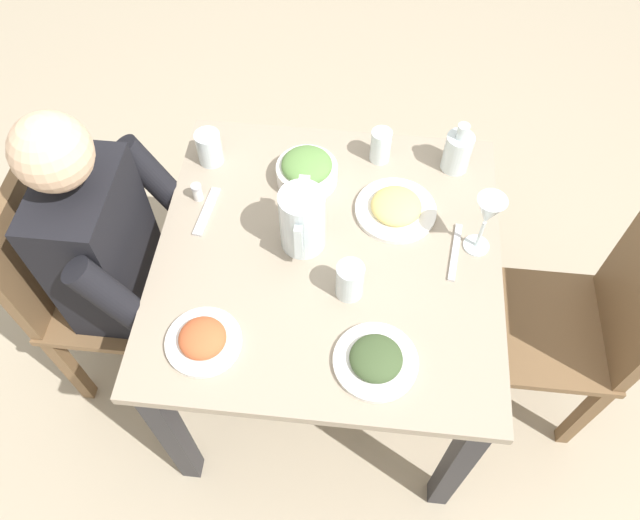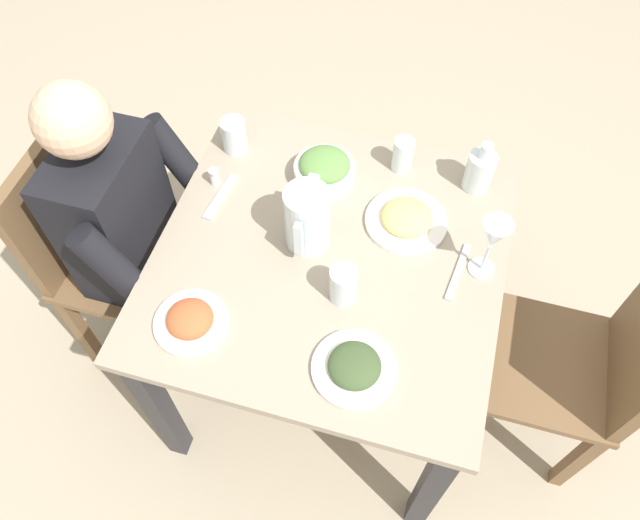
% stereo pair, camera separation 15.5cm
% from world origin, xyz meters
% --- Properties ---
extents(ground_plane, '(8.00, 8.00, 0.00)m').
position_xyz_m(ground_plane, '(0.00, 0.00, 0.00)').
color(ground_plane, tan).
extents(dining_table, '(0.92, 0.92, 0.76)m').
position_xyz_m(dining_table, '(0.00, 0.00, 0.63)').
color(dining_table, gray).
rests_on(dining_table, ground_plane).
extents(chair_near, '(0.40, 0.40, 0.89)m').
position_xyz_m(chair_near, '(0.01, -0.75, 0.50)').
color(chair_near, brown).
rests_on(chair_near, ground_plane).
extents(chair_far, '(0.40, 0.40, 0.89)m').
position_xyz_m(chair_far, '(0.00, 0.75, 0.50)').
color(chair_far, brown).
rests_on(chair_far, ground_plane).
extents(diner_near, '(0.48, 0.53, 1.18)m').
position_xyz_m(diner_near, '(0.01, -0.54, 0.65)').
color(diner_near, black).
rests_on(diner_near, ground_plane).
extents(water_pitcher, '(0.16, 0.12, 0.19)m').
position_xyz_m(water_pitcher, '(-0.03, -0.07, 0.85)').
color(water_pitcher, silver).
rests_on(water_pitcher, dining_table).
extents(salad_bowl, '(0.18, 0.18, 0.09)m').
position_xyz_m(salad_bowl, '(-0.25, -0.09, 0.80)').
color(salad_bowl, white).
rests_on(salad_bowl, dining_table).
extents(plate_dolmas, '(0.20, 0.20, 0.05)m').
position_xyz_m(plate_dolmas, '(0.30, 0.14, 0.77)').
color(plate_dolmas, white).
rests_on(plate_dolmas, dining_table).
extents(plate_fries, '(0.23, 0.23, 0.05)m').
position_xyz_m(plate_fries, '(-0.16, 0.17, 0.77)').
color(plate_fries, white).
rests_on(plate_fries, dining_table).
extents(plate_rice_curry, '(0.19, 0.19, 0.06)m').
position_xyz_m(plate_rice_curry, '(0.30, -0.27, 0.77)').
color(plate_rice_curry, white).
rests_on(plate_rice_curry, dining_table).
extents(water_glass_far_right, '(0.07, 0.07, 0.11)m').
position_xyz_m(water_glass_far_right, '(0.12, 0.07, 0.81)').
color(water_glass_far_right, silver).
rests_on(water_glass_far_right, dining_table).
extents(water_glass_by_pitcher, '(0.06, 0.06, 0.11)m').
position_xyz_m(water_glass_by_pitcher, '(-0.36, 0.12, 0.81)').
color(water_glass_by_pitcher, silver).
rests_on(water_glass_by_pitcher, dining_table).
extents(water_glass_far_left, '(0.07, 0.07, 0.10)m').
position_xyz_m(water_glass_far_left, '(-0.30, -0.38, 0.81)').
color(water_glass_far_left, silver).
rests_on(water_glass_far_left, dining_table).
extents(wine_glass, '(0.08, 0.08, 0.20)m').
position_xyz_m(wine_glass, '(-0.06, 0.39, 0.90)').
color(wine_glass, silver).
rests_on(wine_glass, dining_table).
extents(oil_carafe, '(0.08, 0.08, 0.16)m').
position_xyz_m(oil_carafe, '(-0.35, 0.34, 0.81)').
color(oil_carafe, silver).
rests_on(oil_carafe, dining_table).
extents(salt_shaker, '(0.03, 0.03, 0.05)m').
position_xyz_m(salt_shaker, '(-0.15, -0.38, 0.78)').
color(salt_shaker, white).
rests_on(salt_shaker, dining_table).
extents(fork_near, '(0.17, 0.05, 0.01)m').
position_xyz_m(fork_near, '(-0.10, -0.35, 0.76)').
color(fork_near, silver).
rests_on(fork_near, dining_table).
extents(knife_near, '(0.19, 0.04, 0.01)m').
position_xyz_m(knife_near, '(-0.04, 0.34, 0.76)').
color(knife_near, silver).
rests_on(knife_near, dining_table).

